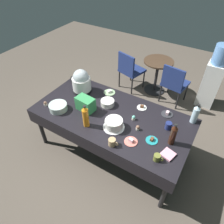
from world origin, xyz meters
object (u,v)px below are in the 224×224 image
object	(u,v)px
soda_bottle_orange_juice	(86,117)
round_cafe_table	(157,71)
coffee_mug_olive	(157,158)
coffee_mug_navy	(169,126)
soda_carton	(85,104)
dessert_plate_white	(142,107)
slow_cooker	(81,82)
dessert_plate_coral	(131,141)
maroon_chair_left	(130,69)
soda_bottle_water	(195,114)
glass_salad_bowl	(58,107)
coffee_mug_black	(74,80)
cupcake_lemon	(138,128)
cupcake_rose	(45,104)
cupcake_berry	(134,118)
soda_bottle_cola	(173,135)
coffee_mug_tan	(112,142)
water_cooler	(213,79)
dessert_plate_teal	(152,140)
frosted_layer_cake	(114,124)
dessert_plate_charcoal	(167,114)
maroon_chair_right	(174,82)
ceramic_snack_bowl	(108,103)
dessert_plate_sage	(109,92)
potluck_table	(112,118)

from	to	relation	value
soda_bottle_orange_juice	round_cafe_table	xyz separation A→B (m)	(0.13, 2.22, -0.41)
soda_bottle_orange_juice	coffee_mug_olive	distance (m)	1.01
coffee_mug_olive	coffee_mug_navy	size ratio (longest dim) A/B	0.93
soda_carton	dessert_plate_white	bearing A→B (deg)	39.85
slow_cooker	round_cafe_table	world-z (taller)	slow_cooker
soda_bottle_orange_juice	coffee_mug_navy	size ratio (longest dim) A/B	2.65
dessert_plate_coral	maroon_chair_left	xyz separation A→B (m)	(-1.02, 1.94, -0.27)
soda_bottle_water	soda_carton	size ratio (longest dim) A/B	1.14
glass_salad_bowl	coffee_mug_black	size ratio (longest dim) A/B	2.07
cupcake_lemon	round_cafe_table	bearing A→B (deg)	103.91
cupcake_rose	cupcake_lemon	bearing A→B (deg)	11.01
cupcake_rose	cupcake_berry	world-z (taller)	same
soda_bottle_cola	coffee_mug_tan	world-z (taller)	soda_bottle_cola
glass_salad_bowl	maroon_chair_left	size ratio (longest dim) A/B	0.30
water_cooler	soda_bottle_cola	bearing A→B (deg)	-93.50
maroon_chair_left	dessert_plate_teal	bearing A→B (deg)	-55.57
cupcake_rose	soda_carton	distance (m)	0.61
frosted_layer_cake	dessert_plate_white	size ratio (longest dim) A/B	2.00
maroon_chair_left	dessert_plate_charcoal	bearing A→B (deg)	-45.41
coffee_mug_black	coffee_mug_navy	xyz separation A→B (m)	(1.73, -0.20, 0.00)
cupcake_lemon	round_cafe_table	world-z (taller)	cupcake_lemon
water_cooler	maroon_chair_right	bearing A→B (deg)	-150.84
ceramic_snack_bowl	coffee_mug_navy	bearing A→B (deg)	0.46
dessert_plate_sage	potluck_table	bearing A→B (deg)	-54.00
dessert_plate_white	frosted_layer_cake	bearing A→B (deg)	-104.54
dessert_plate_charcoal	cupcake_rose	xyz separation A→B (m)	(-1.59, -0.74, 0.02)
potluck_table	coffee_mug_black	xyz separation A→B (m)	(-0.97, 0.35, 0.11)
slow_cooker	cupcake_lemon	world-z (taller)	slow_cooker
coffee_mug_navy	maroon_chair_right	size ratio (longest dim) A/B	0.15
soda_bottle_cola	soda_carton	world-z (taller)	soda_bottle_cola
frosted_layer_cake	water_cooler	size ratio (longest dim) A/B	0.23
coffee_mug_black	soda_carton	world-z (taller)	soda_carton
dessert_plate_teal	cupcake_rose	xyz separation A→B (m)	(-1.60, -0.19, 0.02)
dessert_plate_coral	dessert_plate_sage	size ratio (longest dim) A/B	0.91
water_cooler	coffee_mug_black	bearing A→B (deg)	-140.30
cupcake_berry	dessert_plate_sage	bearing A→B (deg)	149.98
dessert_plate_charcoal	ceramic_snack_bowl	bearing A→B (deg)	-162.31
soda_bottle_cola	soda_bottle_orange_juice	bearing A→B (deg)	-164.53
dessert_plate_charcoal	soda_bottle_orange_juice	xyz separation A→B (m)	(-0.83, -0.76, 0.14)
coffee_mug_black	maroon_chair_left	xyz separation A→B (m)	(0.40, 1.30, -0.31)
potluck_table	coffee_mug_black	size ratio (longest dim) A/B	17.81
dessert_plate_charcoal	maroon_chair_left	bearing A→B (deg)	134.59
frosted_layer_cake	coffee_mug_black	bearing A→B (deg)	153.84
slow_cooker	soda_bottle_water	xyz separation A→B (m)	(1.69, 0.22, -0.04)
maroon_chair_left	round_cafe_table	xyz separation A→B (m)	(0.52, 0.22, 0.01)
round_cafe_table	glass_salad_bowl	bearing A→B (deg)	-106.87
coffee_mug_olive	soda_carton	bearing A→B (deg)	166.92
dessert_plate_sage	coffee_mug_olive	world-z (taller)	coffee_mug_olive
coffee_mug_navy	round_cafe_table	distance (m)	1.92
dessert_plate_teal	cupcake_rose	size ratio (longest dim) A/B	2.20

